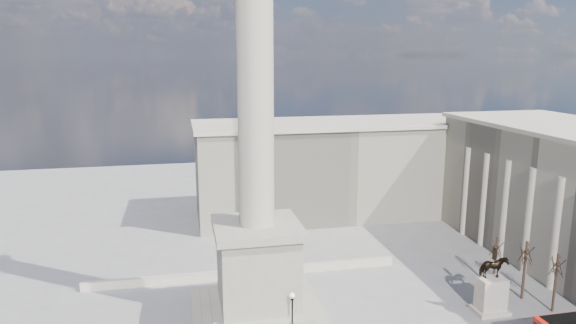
# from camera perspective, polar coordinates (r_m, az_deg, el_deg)

# --- Properties ---
(nelsons_column) EXTENTS (14.00, 14.00, 49.85)m
(nelsons_column) POSITION_cam_1_polar(r_m,az_deg,el_deg) (52.98, -3.48, -4.69)
(nelsons_column) COLOR #A39988
(nelsons_column) RESTS_ON ground
(balustrade_wall) EXTENTS (40.00, 0.60, 1.10)m
(balustrade_wall) POSITION_cam_1_polar(r_m,az_deg,el_deg) (67.51, -4.76, -12.18)
(balustrade_wall) COLOR beige
(balustrade_wall) RESTS_ON ground
(building_northeast) EXTENTS (51.00, 17.00, 16.60)m
(building_northeast) POSITION_cam_1_polar(r_m,az_deg,el_deg) (91.67, 5.72, -0.63)
(building_northeast) COLOR #B2AB92
(building_northeast) RESTS_ON ground
(victorian_lamp) EXTENTS (0.52, 0.52, 6.10)m
(victorian_lamp) POSITION_cam_1_polar(r_m,az_deg,el_deg) (50.71, 0.47, -16.89)
(victorian_lamp) COLOR black
(victorian_lamp) RESTS_ON ground
(equestrian_statue) EXTENTS (3.67, 2.75, 7.72)m
(equestrian_statue) POSITION_cam_1_polar(r_m,az_deg,el_deg) (62.20, 21.66, -13.07)
(equestrian_statue) COLOR beige
(equestrian_statue) RESTS_ON ground
(bare_tree_near) EXTENTS (1.62, 1.62, 7.09)m
(bare_tree_near) POSITION_cam_1_polar(r_m,az_deg,el_deg) (64.18, 27.75, -10.01)
(bare_tree_near) COLOR #332319
(bare_tree_near) RESTS_ON ground
(bare_tree_mid) EXTENTS (1.95, 1.95, 7.39)m
(bare_tree_mid) POSITION_cam_1_polar(r_m,az_deg,el_deg) (65.77, 24.96, -9.00)
(bare_tree_mid) COLOR #332319
(bare_tree_mid) RESTS_ON ground
(bare_tree_far) EXTENTS (1.67, 1.67, 6.81)m
(bare_tree_far) POSITION_cam_1_polar(r_m,az_deg,el_deg) (67.41, 22.16, -8.68)
(bare_tree_far) COLOR #332319
(bare_tree_far) RESTS_ON ground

